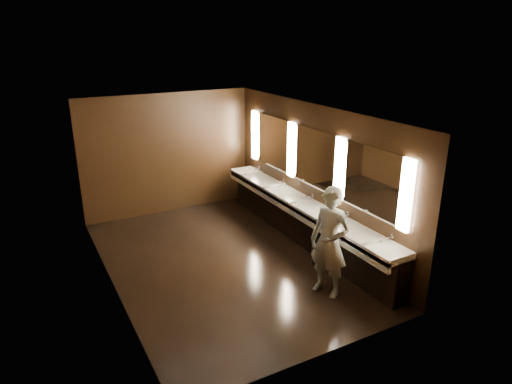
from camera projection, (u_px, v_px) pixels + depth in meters
floor at (224, 262)px, 8.57m from camera, size 6.00×6.00×0.00m
ceiling at (220, 113)px, 7.63m from camera, size 4.00×6.00×0.02m
wall_back at (168, 154)px, 10.58m from camera, size 4.00×0.02×2.80m
wall_front at (323, 263)px, 5.62m from camera, size 4.00×0.02×2.80m
wall_left at (107, 212)px, 7.20m from camera, size 0.02×6.00×2.80m
wall_right at (314, 176)px, 9.00m from camera, size 0.02×6.00×2.80m
sink_counter at (304, 220)px, 9.21m from camera, size 0.55×5.40×1.01m
mirror_band at (314, 159)px, 8.88m from camera, size 0.06×5.03×1.15m
person at (330, 242)px, 7.27m from camera, size 0.66×0.79×1.83m
trash_bin at (321, 250)px, 8.44m from camera, size 0.36×0.36×0.53m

